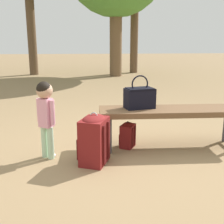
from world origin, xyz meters
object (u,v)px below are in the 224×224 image
object	(u,v)px
backpack_large	(94,138)
backpack_small	(128,134)
handbag	(140,97)
child_standing	(45,108)
park_bench	(171,113)

from	to	relation	value
backpack_large	backpack_small	size ratio (longest dim) A/B	1.72
handbag	child_standing	bearing A→B (deg)	14.69
park_bench	child_standing	xyz separation A→B (m)	(1.35, 0.21, 0.13)
park_bench	backpack_small	distance (m)	0.54
park_bench	handbag	bearing A→B (deg)	-7.94
backpack_large	park_bench	bearing A→B (deg)	-156.79
child_standing	backpack_small	world-z (taller)	child_standing
handbag	backpack_large	xyz separation A→B (m)	(0.51, 0.42, -0.32)
park_bench	backpack_small	size ratio (longest dim) A/B	5.28
backpack_large	handbag	bearing A→B (deg)	-140.59
handbag	park_bench	bearing A→B (deg)	172.06
park_bench	backpack_large	bearing A→B (deg)	23.21
child_standing	park_bench	bearing A→B (deg)	-171.13
park_bench	backpack_small	xyz separation A→B (m)	(0.48, -0.03, -0.24)
handbag	backpack_large	bearing A→B (deg)	39.41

